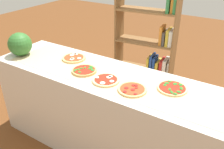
{
  "coord_description": "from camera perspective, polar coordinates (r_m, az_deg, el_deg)",
  "views": [
    {
      "loc": [
        1.03,
        -1.63,
        1.94
      ],
      "look_at": [
        0.0,
        0.0,
        0.91
      ],
      "focal_mm": 39.17,
      "sensor_mm": 36.0,
      "label": 1
    }
  ],
  "objects": [
    {
      "name": "pizza_spinach_1",
      "position": [
        2.28,
        -6.51,
        0.94
      ],
      "size": [
        0.23,
        0.23,
        0.03
      ],
      "color": "tan",
      "rests_on": "parchment_paper"
    },
    {
      "name": "counter",
      "position": [
        2.44,
        -0.0,
        -9.7
      ],
      "size": [
        2.47,
        0.66,
        0.89
      ],
      "primitive_type": "cube",
      "color": "beige",
      "rests_on": "ground_plane"
    },
    {
      "name": "pizza_pepperoni_3",
      "position": [
        1.99,
        4.75,
        -3.48
      ],
      "size": [
        0.24,
        0.24,
        0.02
      ],
      "color": "#DBB26B",
      "rests_on": "parchment_paper"
    },
    {
      "name": "pizza_mozzarella_2",
      "position": [
        2.11,
        -1.44,
        -1.29
      ],
      "size": [
        0.24,
        0.24,
        0.02
      ],
      "color": "#E5C17F",
      "rests_on": "parchment_paper"
    },
    {
      "name": "bookshelf",
      "position": [
        3.23,
        9.45,
        6.52
      ],
      "size": [
        0.8,
        0.36,
        1.64
      ],
      "color": "brown",
      "rests_on": "ground_plane"
    },
    {
      "name": "pizza_spinach_4",
      "position": [
        2.06,
        13.88,
        -3.1
      ],
      "size": [
        0.24,
        0.24,
        0.02
      ],
      "color": "#E5C17F",
      "rests_on": "parchment_paper"
    },
    {
      "name": "pizza_mozzarella_0",
      "position": [
        2.55,
        -8.88,
        3.83
      ],
      "size": [
        0.24,
        0.24,
        0.03
      ],
      "color": "#DBB26B",
      "rests_on": "parchment_paper"
    },
    {
      "name": "parchment_paper",
      "position": [
        2.19,
        -0.0,
        -0.44
      ],
      "size": [
        2.15,
        0.52,
        0.0
      ],
      "primitive_type": "cube",
      "color": "tan",
      "rests_on": "counter"
    },
    {
      "name": "watermelon",
      "position": [
        2.75,
        -20.68,
        6.63
      ],
      "size": [
        0.25,
        0.25,
        0.25
      ],
      "primitive_type": "sphere",
      "color": "#2D6628",
      "rests_on": "counter"
    }
  ]
}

